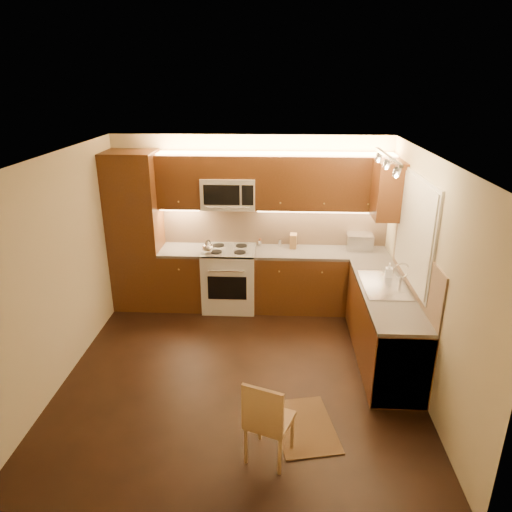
# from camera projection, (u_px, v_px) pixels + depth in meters

# --- Properties ---
(floor) EXTENTS (4.00, 4.00, 0.01)m
(floor) POSITION_uv_depth(u_px,v_px,m) (241.00, 371.00, 5.51)
(floor) COLOR black
(floor) RESTS_ON ground
(ceiling) EXTENTS (4.00, 4.00, 0.01)m
(ceiling) POSITION_uv_depth(u_px,v_px,m) (238.00, 158.00, 4.61)
(ceiling) COLOR beige
(ceiling) RESTS_ON ground
(wall_back) EXTENTS (4.00, 0.01, 2.50)m
(wall_back) POSITION_uv_depth(u_px,v_px,m) (251.00, 221.00, 6.93)
(wall_back) COLOR #BDB08A
(wall_back) RESTS_ON ground
(wall_front) EXTENTS (4.00, 0.01, 2.50)m
(wall_front) POSITION_uv_depth(u_px,v_px,m) (215.00, 388.00, 3.19)
(wall_front) COLOR #BDB08A
(wall_front) RESTS_ON ground
(wall_left) EXTENTS (0.01, 4.00, 2.50)m
(wall_left) POSITION_uv_depth(u_px,v_px,m) (59.00, 270.00, 5.16)
(wall_left) COLOR #BDB08A
(wall_left) RESTS_ON ground
(wall_right) EXTENTS (0.01, 4.00, 2.50)m
(wall_right) POSITION_uv_depth(u_px,v_px,m) (427.00, 278.00, 4.96)
(wall_right) COLOR #BDB08A
(wall_right) RESTS_ON ground
(pantry) EXTENTS (0.70, 0.60, 2.30)m
(pantry) POSITION_uv_depth(u_px,v_px,m) (136.00, 232.00, 6.76)
(pantry) COLOR #44270E
(pantry) RESTS_ON floor
(base_cab_back_left) EXTENTS (0.62, 0.60, 0.86)m
(base_cab_back_left) POSITION_uv_depth(u_px,v_px,m) (184.00, 278.00, 6.99)
(base_cab_back_left) COLOR #44270E
(base_cab_back_left) RESTS_ON floor
(counter_back_left) EXTENTS (0.62, 0.60, 0.04)m
(counter_back_left) POSITION_uv_depth(u_px,v_px,m) (182.00, 250.00, 6.83)
(counter_back_left) COLOR #393634
(counter_back_left) RESTS_ON base_cab_back_left
(base_cab_back_right) EXTENTS (1.92, 0.60, 0.86)m
(base_cab_back_right) POSITION_uv_depth(u_px,v_px,m) (320.00, 281.00, 6.89)
(base_cab_back_right) COLOR #44270E
(base_cab_back_right) RESTS_ON floor
(counter_back_right) EXTENTS (1.92, 0.60, 0.04)m
(counter_back_right) POSITION_uv_depth(u_px,v_px,m) (322.00, 253.00, 6.73)
(counter_back_right) COLOR #393634
(counter_back_right) RESTS_ON base_cab_back_right
(base_cab_right) EXTENTS (0.60, 2.00, 0.86)m
(base_cab_right) POSITION_uv_depth(u_px,v_px,m) (383.00, 326.00, 5.64)
(base_cab_right) COLOR #44270E
(base_cab_right) RESTS_ON floor
(counter_right) EXTENTS (0.60, 2.00, 0.04)m
(counter_right) POSITION_uv_depth(u_px,v_px,m) (387.00, 292.00, 5.48)
(counter_right) COLOR #393634
(counter_right) RESTS_ON base_cab_right
(dishwasher) EXTENTS (0.58, 0.60, 0.84)m
(dishwasher) POSITION_uv_depth(u_px,v_px,m) (397.00, 359.00, 4.99)
(dishwasher) COLOR silver
(dishwasher) RESTS_ON floor
(backsplash_back) EXTENTS (3.30, 0.02, 0.60)m
(backsplash_back) POSITION_uv_depth(u_px,v_px,m) (274.00, 225.00, 6.92)
(backsplash_back) COLOR tan
(backsplash_back) RESTS_ON wall_back
(backsplash_right) EXTENTS (0.02, 2.00, 0.60)m
(backsplash_right) POSITION_uv_depth(u_px,v_px,m) (415.00, 268.00, 5.36)
(backsplash_right) COLOR tan
(backsplash_right) RESTS_ON wall_right
(upper_cab_back_left) EXTENTS (0.62, 0.35, 0.75)m
(upper_cab_back_left) POSITION_uv_depth(u_px,v_px,m) (180.00, 181.00, 6.59)
(upper_cab_back_left) COLOR #44270E
(upper_cab_back_left) RESTS_ON wall_back
(upper_cab_back_right) EXTENTS (1.92, 0.35, 0.75)m
(upper_cab_back_right) POSITION_uv_depth(u_px,v_px,m) (325.00, 183.00, 6.49)
(upper_cab_back_right) COLOR #44270E
(upper_cab_back_right) RESTS_ON wall_back
(upper_cab_bridge) EXTENTS (0.76, 0.35, 0.31)m
(upper_cab_bridge) POSITION_uv_depth(u_px,v_px,m) (228.00, 166.00, 6.47)
(upper_cab_bridge) COLOR #44270E
(upper_cab_bridge) RESTS_ON wall_back
(upper_cab_right_corner) EXTENTS (0.35, 0.50, 0.75)m
(upper_cab_right_corner) POSITION_uv_depth(u_px,v_px,m) (388.00, 190.00, 6.06)
(upper_cab_right_corner) COLOR #44270E
(upper_cab_right_corner) RESTS_ON wall_right
(stove) EXTENTS (0.76, 0.65, 0.92)m
(stove) POSITION_uv_depth(u_px,v_px,m) (230.00, 278.00, 6.92)
(stove) COLOR silver
(stove) RESTS_ON floor
(microwave) EXTENTS (0.76, 0.38, 0.44)m
(microwave) POSITION_uv_depth(u_px,v_px,m) (229.00, 193.00, 6.59)
(microwave) COLOR silver
(microwave) RESTS_ON wall_back
(window_frame) EXTENTS (0.03, 1.44, 1.24)m
(window_frame) POSITION_uv_depth(u_px,v_px,m) (416.00, 230.00, 5.35)
(window_frame) COLOR silver
(window_frame) RESTS_ON wall_right
(window_blinds) EXTENTS (0.02, 1.36, 1.16)m
(window_blinds) POSITION_uv_depth(u_px,v_px,m) (414.00, 230.00, 5.35)
(window_blinds) COLOR silver
(window_blinds) RESTS_ON wall_right
(sink) EXTENTS (0.52, 0.86, 0.15)m
(sink) POSITION_uv_depth(u_px,v_px,m) (385.00, 280.00, 5.59)
(sink) COLOR silver
(sink) RESTS_ON counter_right
(faucet) EXTENTS (0.20, 0.04, 0.30)m
(faucet) POSITION_uv_depth(u_px,v_px,m) (401.00, 274.00, 5.55)
(faucet) COLOR silver
(faucet) RESTS_ON counter_right
(track_light_bar) EXTENTS (0.04, 1.20, 0.03)m
(track_light_bar) POSITION_uv_depth(u_px,v_px,m) (388.00, 156.00, 4.93)
(track_light_bar) COLOR silver
(track_light_bar) RESTS_ON ceiling
(kettle) EXTENTS (0.23, 0.23, 0.20)m
(kettle) POSITION_uv_depth(u_px,v_px,m) (208.00, 247.00, 6.56)
(kettle) COLOR silver
(kettle) RESTS_ON stove
(toaster_oven) EXTENTS (0.39, 0.30, 0.22)m
(toaster_oven) POSITION_uv_depth(u_px,v_px,m) (360.00, 241.00, 6.79)
(toaster_oven) COLOR silver
(toaster_oven) RESTS_ON counter_back_right
(knife_block) EXTENTS (0.11, 0.16, 0.21)m
(knife_block) POSITION_uv_depth(u_px,v_px,m) (293.00, 241.00, 6.83)
(knife_block) COLOR olive
(knife_block) RESTS_ON counter_back_right
(spice_jar_a) EXTENTS (0.05, 0.05, 0.09)m
(spice_jar_a) POSITION_uv_depth(u_px,v_px,m) (260.00, 243.00, 6.91)
(spice_jar_a) COLOR silver
(spice_jar_a) RESTS_ON counter_back_right
(spice_jar_b) EXTENTS (0.04, 0.04, 0.11)m
(spice_jar_b) POSITION_uv_depth(u_px,v_px,m) (260.00, 242.00, 6.95)
(spice_jar_b) COLOR brown
(spice_jar_b) RESTS_ON counter_back_right
(spice_jar_c) EXTENTS (0.06, 0.06, 0.11)m
(spice_jar_c) POSITION_uv_depth(u_px,v_px,m) (280.00, 243.00, 6.90)
(spice_jar_c) COLOR silver
(spice_jar_c) RESTS_ON counter_back_right
(spice_jar_d) EXTENTS (0.05, 0.05, 0.09)m
(spice_jar_d) POSITION_uv_depth(u_px,v_px,m) (293.00, 243.00, 6.94)
(spice_jar_d) COLOR #9B642E
(spice_jar_d) RESTS_ON counter_back_right
(soap_bottle) EXTENTS (0.10, 0.10, 0.20)m
(soap_bottle) POSITION_uv_depth(u_px,v_px,m) (389.00, 271.00, 5.80)
(soap_bottle) COLOR white
(soap_bottle) RESTS_ON counter_right
(rug) EXTENTS (0.71, 0.93, 0.01)m
(rug) POSITION_uv_depth(u_px,v_px,m) (305.00, 426.00, 4.63)
(rug) COLOR black
(rug) RESTS_ON floor
(dining_chair) EXTENTS (0.48, 0.48, 0.85)m
(dining_chair) POSITION_uv_depth(u_px,v_px,m) (270.00, 418.00, 4.13)
(dining_chair) COLOR olive
(dining_chair) RESTS_ON floor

